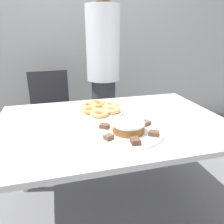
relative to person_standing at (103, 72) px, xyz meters
The scene contains 22 objects.
ground_plane 1.21m from the person_standing, 98.65° to the right, with size 12.00×12.00×0.00m, color slate.
wall_back 0.89m from the person_standing, 98.81° to the left, with size 8.00×0.05×2.60m.
table 0.85m from the person_standing, 98.65° to the right, with size 1.42×0.97×0.73m.
person_standing is the anchor object (origin of this frame).
office_chair_left 0.72m from the person_standing, 163.35° to the left, with size 0.46×0.46×0.88m.
plate_cake 1.00m from the person_standing, 94.95° to the right, with size 0.39×0.39×0.01m.
plate_donuts 0.65m from the person_standing, 105.58° to the right, with size 0.35×0.35×0.01m.
frosted_cake 0.99m from the person_standing, 94.95° to the right, with size 0.18×0.18×0.06m.
lamington_0 1.07m from the person_standing, 101.47° to the right, with size 0.06×0.05×0.02m.
lamington_1 1.14m from the person_standing, 94.91° to the right, with size 0.05×0.05×0.03m.
lamington_2 1.07m from the person_standing, 88.38° to the right, with size 0.07×0.06×0.02m.
lamington_3 0.93m from the person_standing, 87.44° to the right, with size 0.07×0.06×0.02m.
lamington_4 0.86m from the person_standing, 95.02° to the right, with size 0.05×0.06×0.02m.
lamington_5 0.94m from the person_standing, 102.51° to the right, with size 0.06×0.06×0.02m.
donut_0 0.64m from the person_standing, 105.58° to the right, with size 0.11×0.11×0.03m.
donut_1 0.57m from the person_standing, 107.29° to the right, with size 0.13×0.13×0.04m.
donut_2 0.62m from the person_standing, 112.40° to the right, with size 0.13×0.13×0.04m.
donut_3 0.69m from the person_standing, 111.10° to the right, with size 0.10×0.10×0.03m.
donut_4 0.74m from the person_standing, 104.93° to the right, with size 0.12×0.12×0.03m.
donut_5 0.68m from the person_standing, 97.67° to the right, with size 0.11×0.11×0.03m.
donut_6 0.59m from the person_standing, 97.28° to the right, with size 0.12×0.12×0.03m.
napkin 0.90m from the person_standing, 132.12° to the right, with size 0.17×0.14×0.01m.
Camera 1 is at (-0.33, -1.21, 1.26)m, focal length 35.00 mm.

